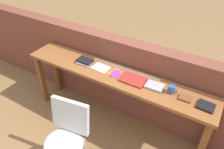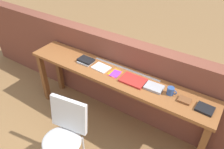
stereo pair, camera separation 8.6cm
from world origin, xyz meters
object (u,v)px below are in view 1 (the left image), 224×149
mug (171,89)px  leather_journal_brown (185,98)px  book_repair_rightmost (206,106)px  pamphlet_pile_colourful (115,73)px  chair_white_moulded (66,134)px  book_stack_leftmost (85,61)px  magazine_cycling (101,68)px  book_open_centre (133,80)px

mug → leather_journal_brown: bearing=-7.3°
leather_journal_brown → book_repair_rightmost: size_ratio=0.76×
mug → book_repair_rightmost: 0.38m
pamphlet_pile_colourful → leather_journal_brown: size_ratio=1.49×
chair_white_moulded → mug: (0.84, 0.83, 0.40)m
book_stack_leftmost → book_repair_rightmost: bearing=-1.0°
pamphlet_pile_colourful → mug: 0.71m
magazine_cycling → leather_journal_brown: (1.09, -0.01, 0.01)m
magazine_cycling → book_open_centre: size_ratio=0.72×
mug → book_repair_rightmost: size_ratio=0.64×
magazine_cycling → book_repair_rightmost: book_repair_rightmost is taller
chair_white_moulded → magazine_cycling: 0.91m
pamphlet_pile_colourful → leather_journal_brown: (0.87, -0.01, 0.01)m
magazine_cycling → pamphlet_pile_colourful: (0.22, -0.01, -0.00)m
magazine_cycling → book_stack_leftmost: bearing=-176.3°
book_stack_leftmost → pamphlet_pile_colourful: size_ratio=1.09×
leather_journal_brown → mug: bearing=171.5°
chair_white_moulded → magazine_cycling: size_ratio=4.18×
book_stack_leftmost → magazine_cycling: 0.25m
book_stack_leftmost → leather_journal_brown: book_stack_leftmost is taller
chair_white_moulded → book_repair_rightmost: book_repair_rightmost is taller
magazine_cycling → mug: bearing=4.6°
pamphlet_pile_colourful → mug: mug is taller
chair_white_moulded → mug: bearing=44.8°
chair_white_moulded → leather_journal_brown: 1.34m
book_open_centre → book_repair_rightmost: same height
book_stack_leftmost → book_repair_rightmost: size_ratio=1.23×
book_stack_leftmost → book_open_centre: book_stack_leftmost is taller
mug → book_repair_rightmost: bearing=-4.8°
mug → chair_white_moulded: bearing=-135.2°
magazine_cycling → chair_white_moulded: bearing=-80.1°
chair_white_moulded → leather_journal_brown: bearing=38.9°
pamphlet_pile_colourful → leather_journal_brown: bearing=-0.5°
book_stack_leftmost → book_repair_rightmost: (1.55, -0.03, -0.01)m
book_stack_leftmost → book_open_centre: (0.72, -0.01, -0.01)m
book_open_centre → pamphlet_pile_colourful: bearing=178.7°
book_stack_leftmost → magazine_cycling: bearing=-0.4°
pamphlet_pile_colourful → mug: (0.71, 0.01, 0.04)m
magazine_cycling → book_open_centre: book_open_centre is taller
magazine_cycling → leather_journal_brown: leather_journal_brown is taller
pamphlet_pile_colourful → chair_white_moulded: bearing=-99.3°
chair_white_moulded → leather_journal_brown: leather_journal_brown is taller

